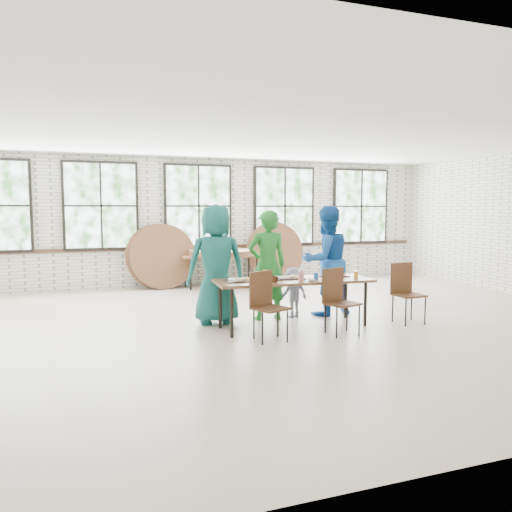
{
  "coord_description": "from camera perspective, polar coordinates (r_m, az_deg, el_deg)",
  "views": [
    {
      "loc": [
        -2.71,
        -7.15,
        1.81
      ],
      "look_at": [
        0.0,
        0.4,
        1.05
      ],
      "focal_mm": 35.0,
      "sensor_mm": 36.0,
      "label": 1
    }
  ],
  "objects": [
    {
      "name": "tabletop_clutter",
      "position": [
        7.63,
        5.17,
        -2.48
      ],
      "size": [
        2.05,
        0.59,
        0.11
      ],
      "color": "black",
      "rests_on": "dining_table"
    },
    {
      "name": "adult_teal",
      "position": [
        7.86,
        -4.58,
        -0.94
      ],
      "size": [
        0.96,
        0.67,
        1.89
      ],
      "primitive_type": "imported",
      "rotation": [
        0.0,
        0.0,
        3.07
      ],
      "color": "#1B6967",
      "rests_on": "ground"
    },
    {
      "name": "adult_green",
      "position": [
        8.13,
        1.29,
        -1.05
      ],
      "size": [
        0.68,
        0.46,
        1.79
      ],
      "primitive_type": "imported",
      "rotation": [
        0.0,
        0.0,
        3.09
      ],
      "color": "#1F7728",
      "rests_on": "ground"
    },
    {
      "name": "toddler",
      "position": [
        8.37,
        4.28,
        -4.16
      ],
      "size": [
        0.59,
        0.4,
        0.84
      ],
      "primitive_type": "imported",
      "rotation": [
        0.0,
        0.0,
        3.32
      ],
      "color": "#151C44",
      "rests_on": "ground"
    },
    {
      "name": "dining_table",
      "position": [
        7.63,
        4.33,
        -3.05
      ],
      "size": [
        2.45,
        0.95,
        0.74
      ],
      "rotation": [
        0.0,
        0.0,
        -0.06
      ],
      "color": "brown",
      "rests_on": "ground"
    },
    {
      "name": "room",
      "position": [
        11.9,
        -6.6,
        5.47
      ],
      "size": [
        12.0,
        12.0,
        12.0
      ],
      "color": "#BAA993",
      "rests_on": "ground"
    },
    {
      "name": "round_tops_stacked",
      "position": [
        11.54,
        -4.03,
        0.41
      ],
      "size": [
        1.5,
        1.5,
        0.13
      ],
      "color": "brown",
      "rests_on": "storage_table"
    },
    {
      "name": "round_tops_leaning",
      "position": [
        11.73,
        -6.29,
        0.13
      ],
      "size": [
        4.36,
        0.49,
        1.49
      ],
      "color": "brown",
      "rests_on": "ground"
    },
    {
      "name": "chair_near_right",
      "position": [
        7.35,
        9.29,
        -4.47
      ],
      "size": [
        0.52,
        0.51,
        0.95
      ],
      "rotation": [
        0.0,
        0.0,
        0.31
      ],
      "color": "#4D2E19",
      "rests_on": "ground"
    },
    {
      "name": "storage_table",
      "position": [
        11.56,
        -4.02,
        -0.18
      ],
      "size": [
        1.84,
        0.86,
        0.74
      ],
      "rotation": [
        0.0,
        0.0,
        -0.06
      ],
      "color": "brown",
      "rests_on": "ground"
    },
    {
      "name": "adult_blue",
      "position": [
        8.56,
        7.99,
        -0.54
      ],
      "size": [
        0.97,
        0.79,
        1.86
      ],
      "primitive_type": "imported",
      "rotation": [
        0.0,
        0.0,
        3.24
      ],
      "color": "#164E9E",
      "rests_on": "ground"
    },
    {
      "name": "chair_near_left",
      "position": [
        6.91,
        1.1,
        -5.03
      ],
      "size": [
        0.55,
        0.54,
        0.95
      ],
      "rotation": [
        0.0,
        0.0,
        0.4
      ],
      "color": "#4D2E19",
      "rests_on": "ground"
    },
    {
      "name": "chair_spare",
      "position": [
        8.32,
        16.68,
        -3.47
      ],
      "size": [
        0.45,
        0.44,
        0.95
      ],
      "rotation": [
        0.0,
        0.0,
        0.07
      ],
      "color": "#4D2E19",
      "rests_on": "ground"
    }
  ]
}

